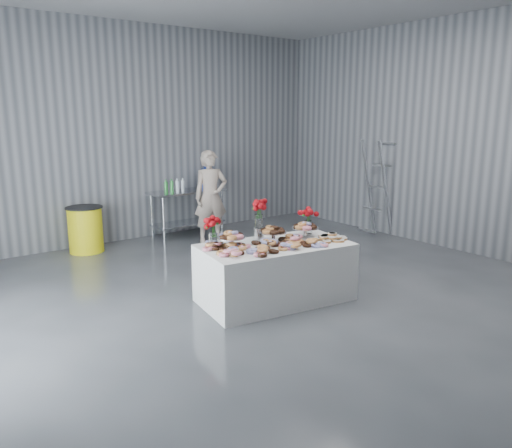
{
  "coord_description": "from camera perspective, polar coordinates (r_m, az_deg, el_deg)",
  "views": [
    {
      "loc": [
        -4.04,
        -4.42,
        2.39
      ],
      "look_at": [
        -0.17,
        0.65,
        0.96
      ],
      "focal_mm": 35.0,
      "sensor_mm": 36.0,
      "label": 1
    }
  ],
  "objects": [
    {
      "name": "person",
      "position": [
        9.29,
        -5.19,
        3.09
      ],
      "size": [
        0.72,
        0.57,
        1.72
      ],
      "primitive_type": "imported",
      "rotation": [
        0.0,
        0.0,
        -0.28
      ],
      "color": "#CC8C93",
      "rests_on": "ground"
    },
    {
      "name": "bouquet_left",
      "position": [
        6.16,
        -4.94,
        0.0
      ],
      "size": [
        0.26,
        0.26,
        0.42
      ],
      "color": "white",
      "rests_on": "display_table"
    },
    {
      "name": "water_jug",
      "position": [
        10.11,
        -5.48,
        5.51
      ],
      "size": [
        0.28,
        0.28,
        0.55
      ],
      "color": "blue",
      "rests_on": "prep_table"
    },
    {
      "name": "trash_barrel",
      "position": [
        9.18,
        -18.91,
        -0.58
      ],
      "size": [
        0.63,
        0.63,
        0.8
      ],
      "rotation": [
        0.0,
        0.0,
        0.12
      ],
      "color": "yellow",
      "rests_on": "ground"
    },
    {
      "name": "donut_mounds",
      "position": [
        6.3,
        2.53,
        -2.04
      ],
      "size": [
        1.91,
        1.07,
        0.09
      ],
      "primitive_type": null,
      "rotation": [
        0.0,
        0.0,
        -0.16
      ],
      "color": "#D9954F",
      "rests_on": "display_table"
    },
    {
      "name": "display_table",
      "position": [
        6.45,
        2.21,
        -5.56
      ],
      "size": [
        2.03,
        1.28,
        0.75
      ],
      "primitive_type": "cube",
      "rotation": [
        0.0,
        0.0,
        -0.16
      ],
      "color": "white",
      "rests_on": "ground"
    },
    {
      "name": "cake_stand_mid",
      "position": [
        6.46,
        1.96,
        -0.79
      ],
      "size": [
        0.36,
        0.36,
        0.17
      ],
      "color": "silver",
      "rests_on": "display_table"
    },
    {
      "name": "cake_stand_left",
      "position": [
        6.19,
        -2.85,
        -1.4
      ],
      "size": [
        0.36,
        0.36,
        0.17
      ],
      "color": "silver",
      "rests_on": "display_table"
    },
    {
      "name": "danish_pile",
      "position": [
        6.62,
        8.51,
        -1.36
      ],
      "size": [
        0.48,
        0.48,
        0.11
      ],
      "primitive_type": null,
      "color": "white",
      "rests_on": "display_table"
    },
    {
      "name": "bouquet_right",
      "position": [
        6.89,
        6.01,
        1.33
      ],
      "size": [
        0.26,
        0.26,
        0.42
      ],
      "color": "white",
      "rests_on": "display_table"
    },
    {
      "name": "drink_bottles",
      "position": [
        9.63,
        -9.3,
        4.37
      ],
      "size": [
        0.54,
        0.08,
        0.27
      ],
      "primitive_type": null,
      "color": "#268C33",
      "rests_on": "prep_table"
    },
    {
      "name": "cake_stand_right",
      "position": [
        6.72,
        5.64,
        -0.32
      ],
      "size": [
        0.36,
        0.36,
        0.17
      ],
      "color": "silver",
      "rests_on": "display_table"
    },
    {
      "name": "ground",
      "position": [
        6.45,
        4.81,
        -9.16
      ],
      "size": [
        9.0,
        9.0,
        0.0
      ],
      "primitive_type": "plane",
      "color": "#35373C",
      "rests_on": "ground"
    },
    {
      "name": "bouquet_center",
      "position": [
        6.54,
        0.33,
        1.51
      ],
      "size": [
        0.26,
        0.26,
        0.57
      ],
      "color": "silver",
      "rests_on": "display_table"
    },
    {
      "name": "stepladder",
      "position": [
        10.12,
        13.63,
        4.12
      ],
      "size": [
        0.74,
        0.48,
        1.91
      ],
      "primitive_type": null,
      "rotation": [
        0.0,
        -0.27,
        0.0
      ],
      "color": "silver",
      "rests_on": "ground"
    },
    {
      "name": "room_walls",
      "position": [
        5.87,
        2.77,
        15.06
      ],
      "size": [
        8.04,
        9.04,
        4.02
      ],
      "color": "gray",
      "rests_on": "ground"
    },
    {
      "name": "prep_table",
      "position": [
        9.93,
        -7.86,
        2.24
      ],
      "size": [
        1.5,
        0.6,
        0.9
      ],
      "color": "silver",
      "rests_on": "ground"
    }
  ]
}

